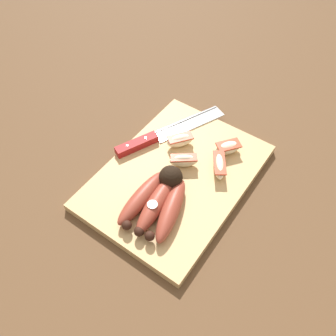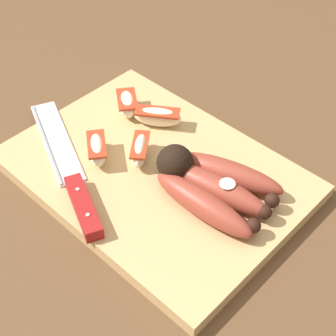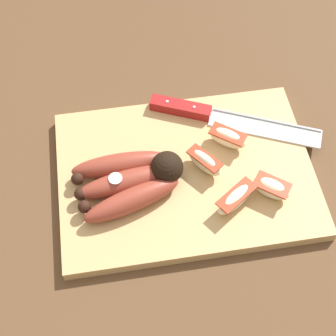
{
  "view_description": "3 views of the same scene",
  "coord_description": "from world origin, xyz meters",
  "px_view_note": "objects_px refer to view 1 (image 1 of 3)",
  "views": [
    {
      "loc": [
        0.38,
        0.25,
        0.62
      ],
      "look_at": [
        0.02,
        -0.01,
        0.05
      ],
      "focal_mm": 38.23,
      "sensor_mm": 36.0,
      "label": 1
    },
    {
      "loc": [
        0.35,
        -0.34,
        0.52
      ],
      "look_at": [
        0.02,
        -0.0,
        0.04
      ],
      "focal_mm": 55.28,
      "sensor_mm": 36.0,
      "label": 2
    },
    {
      "loc": [
        0.09,
        0.4,
        0.67
      ],
      "look_at": [
        0.03,
        0.01,
        0.05
      ],
      "focal_mm": 53.59,
      "sensor_mm": 36.0,
      "label": 3
    }
  ],
  "objects_px": {
    "apple_wedge_middle": "(219,165)",
    "apple_wedge_extra": "(180,140)",
    "apple_wedge_far": "(183,160)",
    "apple_wedge_near": "(228,148)",
    "chefs_knife": "(156,137)",
    "banana_bunch": "(158,199)"
  },
  "relations": [
    {
      "from": "apple_wedge_middle",
      "to": "apple_wedge_extra",
      "type": "height_order",
      "value": "same"
    },
    {
      "from": "apple_wedge_middle",
      "to": "apple_wedge_far",
      "type": "height_order",
      "value": "apple_wedge_far"
    },
    {
      "from": "apple_wedge_near",
      "to": "apple_wedge_extra",
      "type": "relative_size",
      "value": 0.98
    },
    {
      "from": "chefs_knife",
      "to": "apple_wedge_near",
      "type": "xyz_separation_m",
      "value": [
        -0.06,
        0.15,
        0.01
      ]
    },
    {
      "from": "apple_wedge_extra",
      "to": "chefs_knife",
      "type": "bearing_deg",
      "value": -74.24
    },
    {
      "from": "chefs_knife",
      "to": "apple_wedge_far",
      "type": "distance_m",
      "value": 0.1
    },
    {
      "from": "chefs_knife",
      "to": "apple_wedge_middle",
      "type": "distance_m",
      "value": 0.16
    },
    {
      "from": "chefs_knife",
      "to": "apple_wedge_extra",
      "type": "xyz_separation_m",
      "value": [
        -0.02,
        0.06,
        0.01
      ]
    },
    {
      "from": "banana_bunch",
      "to": "apple_wedge_middle",
      "type": "xyz_separation_m",
      "value": [
        -0.14,
        0.05,
        -0.0
      ]
    },
    {
      "from": "banana_bunch",
      "to": "apple_wedge_middle",
      "type": "relative_size",
      "value": 2.35
    },
    {
      "from": "banana_bunch",
      "to": "chefs_knife",
      "type": "xyz_separation_m",
      "value": [
        -0.14,
        -0.11,
        -0.01
      ]
    },
    {
      "from": "banana_bunch",
      "to": "apple_wedge_middle",
      "type": "bearing_deg",
      "value": 159.99
    },
    {
      "from": "chefs_knife",
      "to": "apple_wedge_near",
      "type": "relative_size",
      "value": 4.38
    },
    {
      "from": "apple_wedge_near",
      "to": "banana_bunch",
      "type": "bearing_deg",
      "value": -12.3
    },
    {
      "from": "apple_wedge_far",
      "to": "apple_wedge_extra",
      "type": "distance_m",
      "value": 0.06
    },
    {
      "from": "chefs_knife",
      "to": "apple_wedge_near",
      "type": "height_order",
      "value": "apple_wedge_near"
    },
    {
      "from": "banana_bunch",
      "to": "apple_wedge_extra",
      "type": "relative_size",
      "value": 2.66
    },
    {
      "from": "apple_wedge_near",
      "to": "chefs_knife",
      "type": "bearing_deg",
      "value": -68.75
    },
    {
      "from": "chefs_knife",
      "to": "apple_wedge_middle",
      "type": "xyz_separation_m",
      "value": [
        -0.0,
        0.16,
        0.01
      ]
    },
    {
      "from": "apple_wedge_near",
      "to": "apple_wedge_far",
      "type": "relative_size",
      "value": 1.02
    },
    {
      "from": "apple_wedge_near",
      "to": "apple_wedge_far",
      "type": "distance_m",
      "value": 0.11
    },
    {
      "from": "banana_bunch",
      "to": "apple_wedge_near",
      "type": "distance_m",
      "value": 0.2
    }
  ]
}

